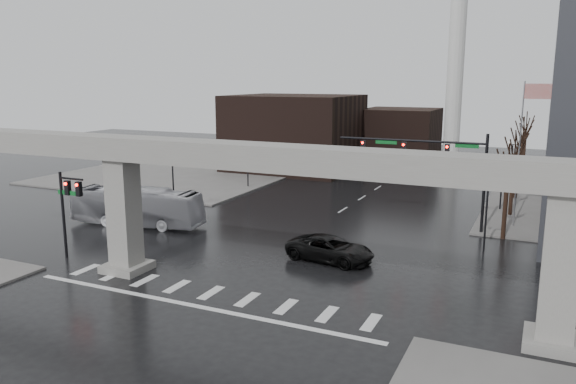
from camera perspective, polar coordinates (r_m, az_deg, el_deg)
name	(u,v)px	position (r m, az deg, el deg)	size (l,w,h in m)	color
ground	(220,287)	(34.15, -6.90, -9.56)	(160.00, 160.00, 0.00)	black
sidewalk_nw	(196,169)	(77.21, -9.36, 2.29)	(28.00, 36.00, 0.15)	slate
elevated_guideway	(237,175)	(31.68, -5.25, 1.74)	(48.00, 2.60, 8.70)	gray
building_far_left	(294,133)	(75.97, 0.65, 6.04)	(16.00, 14.00, 10.00)	black
building_far_mid	(400,137)	(81.67, 11.31, 5.50)	(10.00, 10.00, 8.00)	black
smokestack	(455,69)	(73.84, 16.64, 11.90)	(3.60, 3.60, 30.00)	silver
signal_mast_arm	(436,159)	(46.93, 14.84, 3.28)	(12.12, 0.43, 8.00)	black
signal_left_pole	(68,200)	(40.93, -21.44, -0.80)	(2.30, 0.30, 6.00)	black
flagpole_assembly	(524,137)	(49.26, 22.86, 5.13)	(2.06, 0.12, 12.00)	silver
lamp_right_0	(487,204)	(42.08, 19.56, -1.18)	(1.22, 0.32, 5.11)	black
lamp_right_1	(502,174)	(55.81, 20.96, 1.71)	(1.22, 0.32, 5.11)	black
lamp_right_2	(512,156)	(69.65, 21.80, 3.46)	(1.22, 0.32, 5.11)	black
lamp_left_0	(173,177)	(51.82, -11.62, 1.54)	(1.22, 0.32, 5.11)	black
lamp_left_1	(248,157)	(63.48, -4.13, 3.55)	(1.22, 0.32, 5.11)	black
lamp_left_2	(298,144)	(75.93, 0.99, 4.88)	(1.22, 0.32, 5.11)	black
tree_right_0	(506,204)	(46.07, 21.26, -1.12)	(1.09, 1.58, 7.50)	black
tree_right_1	(513,185)	(53.90, 21.85, 0.65)	(1.09, 1.61, 7.67)	black
tree_right_2	(517,171)	(61.78, 22.28, 1.97)	(1.10, 1.63, 7.85)	black
tree_right_3	(521,160)	(69.69, 22.62, 2.99)	(1.11, 1.66, 8.02)	black
tree_right_4	(524,152)	(77.61, 22.89, 3.80)	(1.12, 1.69, 8.19)	black
pickup_truck	(330,249)	(38.40, 4.31, -5.78)	(2.78, 6.04, 1.68)	black
city_bus	(137,207)	(48.85, -15.10, -1.47)	(2.69, 11.49, 3.20)	silver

